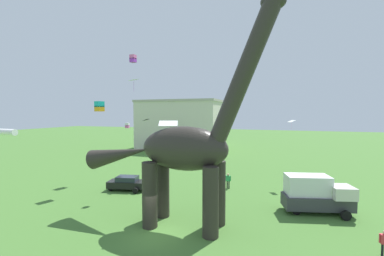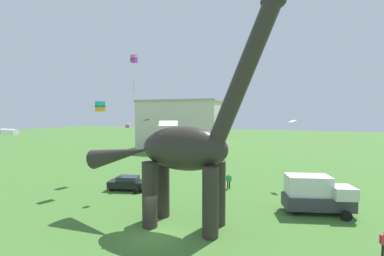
# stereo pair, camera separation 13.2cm
# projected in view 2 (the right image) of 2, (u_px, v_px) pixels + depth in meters

# --- Properties ---
(ground_plane) EXTENTS (240.00, 240.00, 0.00)m
(ground_plane) POSITION_uv_depth(u_px,v_px,m) (158.00, 235.00, 18.35)
(ground_plane) COLOR #42702D
(dinosaur_sculpture) EXTENTS (15.72, 3.33, 16.43)m
(dinosaur_sculpture) POSITION_uv_depth(u_px,v_px,m) (183.00, 148.00, 19.53)
(dinosaur_sculpture) COLOR #2D2823
(dinosaur_sculpture) RESTS_ON ground_plane
(parked_sedan_left) EXTENTS (4.49, 2.65, 1.55)m
(parked_sedan_left) POSITION_uv_depth(u_px,v_px,m) (128.00, 183.00, 28.99)
(parked_sedan_left) COLOR black
(parked_sedan_left) RESTS_ON ground_plane
(parked_box_truck) EXTENTS (5.95, 3.47, 3.20)m
(parked_box_truck) POSITION_uv_depth(u_px,v_px,m) (316.00, 194.00, 22.29)
(parked_box_truck) COLOR #38383D
(parked_box_truck) RESTS_ON ground_plane
(person_photographer) EXTENTS (0.65, 0.29, 1.73)m
(person_photographer) POSITION_uv_depth(u_px,v_px,m) (229.00, 179.00, 29.46)
(person_photographer) COLOR black
(person_photographer) RESTS_ON ground_plane
(kite_trailing) EXTENTS (0.69, 0.91, 0.22)m
(kite_trailing) POSITION_uv_depth(u_px,v_px,m) (147.00, 120.00, 31.13)
(kite_trailing) COLOR black
(kite_apex) EXTENTS (1.03, 1.13, 1.19)m
(kite_apex) POSITION_uv_depth(u_px,v_px,m) (292.00, 121.00, 30.77)
(kite_apex) COLOR white
(kite_far_left) EXTENTS (0.79, 0.75, 0.78)m
(kite_far_left) POSITION_uv_depth(u_px,v_px,m) (133.00, 80.00, 16.22)
(kite_far_left) COLOR white
(kite_mid_left) EXTENTS (0.76, 0.76, 1.04)m
(kite_mid_left) POSITION_uv_depth(u_px,v_px,m) (134.00, 59.00, 36.32)
(kite_mid_left) COLOR pink
(kite_near_high) EXTENTS (2.48, 2.15, 0.72)m
(kite_near_high) POSITION_uv_depth(u_px,v_px,m) (6.00, 132.00, 27.49)
(kite_near_high) COLOR white
(kite_far_right) EXTENTS (0.96, 0.96, 1.13)m
(kite_far_right) POSITION_uv_depth(u_px,v_px,m) (100.00, 106.00, 29.01)
(kite_far_right) COLOR #19B2B7
(kite_mid_center) EXTENTS (1.73, 1.50, 0.38)m
(kite_mid_center) POSITION_uv_depth(u_px,v_px,m) (168.00, 123.00, 20.11)
(kite_mid_center) COLOR white
(kite_mid_right) EXTENTS (0.46, 0.46, 0.53)m
(kite_mid_right) POSITION_uv_depth(u_px,v_px,m) (128.00, 125.00, 26.77)
(kite_mid_right) COLOR white
(background_building_block) EXTENTS (19.07, 13.42, 11.59)m
(background_building_block) POSITION_uv_depth(u_px,v_px,m) (183.00, 125.00, 62.24)
(background_building_block) COLOR beige
(background_building_block) RESTS_ON ground_plane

